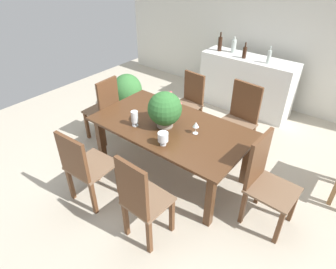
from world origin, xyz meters
The scene contains 20 objects.
ground_plane centered at (0.00, 0.00, 0.00)m, with size 7.04×7.04×0.00m, color #BCB29E.
back_wall centered at (0.00, 2.60, 1.30)m, with size 6.40×0.10×2.60m, color silver.
dining_table centered at (0.00, -0.20, 0.64)m, with size 1.92×1.06×0.73m.
chair_far_left centered at (-0.42, 0.81, 0.53)m, with size 0.44×0.49×0.95m.
chair_head_end centered at (-1.24, -0.19, 0.55)m, with size 0.45×0.42×1.02m.
chair_near_left centered at (-0.43, -1.20, 0.54)m, with size 0.49×0.49×0.97m.
chair_foot_end centered at (1.22, -0.19, 0.57)m, with size 0.49×0.47×1.04m.
chair_far_right centered at (0.44, 0.82, 0.57)m, with size 0.51×0.49×1.03m.
chair_near_right centered at (0.43, -1.20, 0.57)m, with size 0.41×0.43×1.05m.
flower_centerpiece centered at (-0.05, -0.25, 0.96)m, with size 0.41×0.41×0.44m.
crystal_vase_left centered at (-0.33, -0.47, 0.85)m, with size 0.08×0.08×0.19m.
crystal_vase_center_near centered at (-0.32, 0.10, 0.85)m, with size 0.12×0.12×0.19m.
crystal_vase_right centered at (0.18, -0.56, 0.83)m, with size 0.12×0.12×0.15m.
wine_glass centered at (0.34, -0.16, 0.85)m, with size 0.07×0.07×0.15m.
kitchen_counter centered at (-0.06, 2.05, 0.48)m, with size 1.63×0.51×0.97m, color silver.
wine_bottle_tall centered at (-0.42, 2.11, 1.08)m, with size 0.08×0.08×0.27m.
wine_bottle_amber centered at (-0.13, 1.95, 1.06)m, with size 0.07×0.07×0.26m.
wine_bottle_clear centered at (0.29, 1.96, 1.07)m, with size 0.06×0.06×0.27m.
wine_bottle_green centered at (-0.65, 2.04, 1.09)m, with size 0.07×0.07×0.32m.
potted_plant_floor centered at (-1.71, 0.72, 0.36)m, with size 0.53×0.53×0.66m.
Camera 1 is at (1.83, -2.53, 2.58)m, focal length 30.76 mm.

